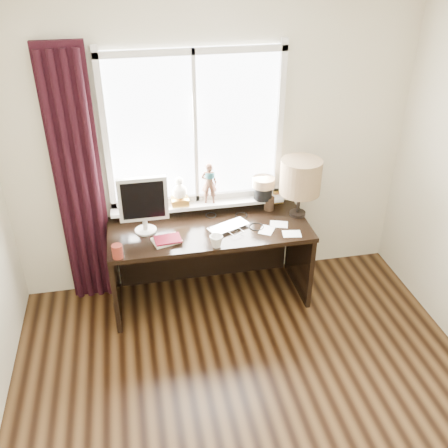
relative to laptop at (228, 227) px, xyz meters
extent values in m
cube|color=white|center=(-0.06, -1.59, 1.84)|extent=(3.50, 4.00, 0.00)
cube|color=beige|center=(-0.06, 0.41, 0.54)|extent=(3.50, 0.00, 2.60)
imported|color=silver|center=(0.00, 0.00, 0.00)|extent=(0.41, 0.35, 0.03)
imported|color=white|center=(-0.15, -0.26, 0.04)|extent=(0.14, 0.14, 0.11)
cylinder|color=maroon|center=(-0.92, -0.26, 0.04)|extent=(0.08, 0.08, 0.11)
cube|color=white|center=(-0.21, 0.40, 0.74)|extent=(1.40, 0.02, 1.30)
cube|color=silver|center=(-0.21, 0.37, 0.11)|extent=(1.50, 0.05, 0.05)
cube|color=silver|center=(-0.21, 0.37, 1.36)|extent=(1.50, 0.05, 0.05)
cube|color=silver|center=(-0.93, 0.37, 0.74)|extent=(0.05, 0.05, 1.40)
cube|color=silver|center=(0.52, 0.37, 0.74)|extent=(0.05, 0.05, 1.40)
cube|color=silver|center=(-0.21, 0.37, 0.74)|extent=(0.03, 0.05, 1.30)
cube|color=silver|center=(-0.21, 0.32, 0.07)|extent=(1.52, 0.18, 0.03)
cylinder|color=#490203|center=(-0.68, 0.31, 0.21)|extent=(0.14, 0.14, 0.25)
cube|color=gold|center=(-0.37, 0.32, 0.12)|extent=(0.15, 0.12, 0.06)
sphere|color=beige|center=(-0.37, 0.32, 0.21)|extent=(0.13, 0.13, 0.13)
sphere|color=beige|center=(-0.37, 0.32, 0.31)|extent=(0.07, 0.07, 0.07)
imported|color=brown|center=(-0.10, 0.31, 0.27)|extent=(0.15, 0.11, 0.38)
cylinder|color=#1E4C51|center=(-0.10, 0.30, 0.36)|extent=(0.10, 0.10, 0.05)
cylinder|color=black|center=(0.37, 0.28, 0.15)|extent=(0.16, 0.16, 0.12)
cylinder|color=#8C6B4C|center=(0.37, 0.28, 0.25)|extent=(0.20, 0.20, 0.08)
cube|color=black|center=(-1.19, 0.33, 0.36)|extent=(0.38, 0.05, 2.25)
cylinder|color=black|center=(-1.33, 0.30, 0.34)|extent=(0.06, 0.06, 2.20)
cylinder|color=black|center=(-1.24, 0.30, 0.34)|extent=(0.06, 0.06, 2.20)
cylinder|color=black|center=(-1.15, 0.30, 0.34)|extent=(0.06, 0.06, 2.20)
cylinder|color=black|center=(-1.06, 0.30, 0.34)|extent=(0.06, 0.06, 2.20)
cube|color=black|center=(-0.16, 0.04, -0.03)|extent=(1.70, 0.70, 0.04)
cube|color=black|center=(-0.99, 0.04, -0.41)|extent=(0.04, 0.64, 0.71)
cube|color=black|center=(0.67, 0.04, -0.41)|extent=(0.04, 0.64, 0.71)
cube|color=black|center=(-0.16, 0.38, -0.41)|extent=(1.60, 0.03, 0.71)
cylinder|color=beige|center=(-0.69, 0.09, -0.01)|extent=(0.18, 0.18, 0.01)
cylinder|color=beige|center=(-0.69, 0.09, 0.05)|extent=(0.04, 0.04, 0.10)
cube|color=beige|center=(-0.69, 0.09, 0.29)|extent=(0.40, 0.04, 0.38)
cube|color=black|center=(-0.69, 0.07, 0.29)|extent=(0.34, 0.01, 0.32)
cube|color=beige|center=(-0.53, -0.10, 0.00)|extent=(0.26, 0.21, 0.02)
cube|color=#5A0714|center=(-0.52, -0.11, 0.01)|extent=(0.22, 0.17, 0.01)
cylinder|color=black|center=(0.42, 0.25, 0.05)|extent=(0.09, 0.09, 0.12)
cylinder|color=black|center=(0.41, 0.26, 0.10)|extent=(0.01, 0.01, 0.22)
cylinder|color=black|center=(0.44, 0.24, 0.08)|extent=(0.01, 0.01, 0.19)
cylinder|color=black|center=(0.42, 0.27, 0.11)|extent=(0.01, 0.01, 0.25)
cylinder|color=black|center=(0.44, 0.26, 0.07)|extent=(0.01, 0.01, 0.17)
cube|color=gold|center=(0.54, 0.34, 0.05)|extent=(0.10, 0.02, 0.13)
cube|color=#996633|center=(0.54, 0.33, 0.05)|extent=(0.08, 0.01, 0.10)
cylinder|color=black|center=(0.64, 0.10, 0.00)|extent=(0.14, 0.14, 0.03)
cylinder|color=black|center=(0.64, 0.10, 0.13)|extent=(0.03, 0.03, 0.22)
cylinder|color=tan|center=(0.64, 0.10, 0.36)|extent=(0.35, 0.35, 0.30)
cube|color=white|center=(0.50, -0.19, -0.01)|extent=(0.17, 0.13, 0.00)
cube|color=white|center=(0.44, -0.02, -0.01)|extent=(0.18, 0.15, 0.00)
cube|color=white|center=(0.31, -0.10, -0.01)|extent=(0.17, 0.19, 0.00)
torus|color=black|center=(0.24, -0.03, -0.01)|extent=(0.18, 0.18, 0.01)
torus|color=black|center=(0.15, 0.19, -0.01)|extent=(0.13, 0.13, 0.01)
torus|color=black|center=(-0.11, 0.24, -0.01)|extent=(0.12, 0.12, 0.01)
camera|label=1|loc=(-0.74, -3.52, 2.16)|focal=40.00mm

